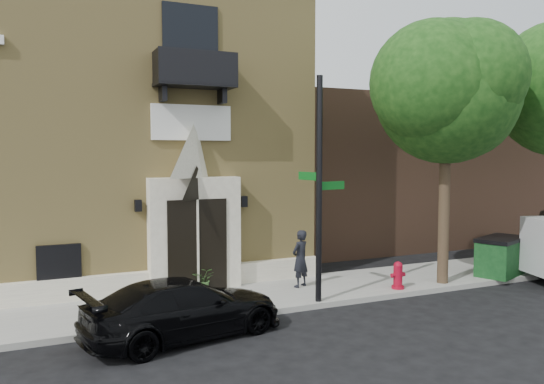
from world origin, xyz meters
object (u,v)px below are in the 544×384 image
(fire_hydrant, at_px, (398,275))
(dumpster, at_px, (501,256))
(pedestrian_far, at_px, (544,236))
(black_sedan, at_px, (184,308))
(street_sign, at_px, (319,189))
(pedestrian_near, at_px, (300,258))

(fire_hydrant, bearing_deg, dumpster, 1.33)
(pedestrian_far, bearing_deg, black_sedan, 103.78)
(street_sign, relative_size, fire_hydrant, 7.46)
(street_sign, relative_size, dumpster, 2.79)
(street_sign, bearing_deg, pedestrian_far, -3.39)
(fire_hydrant, distance_m, pedestrian_far, 7.21)
(black_sedan, distance_m, street_sign, 4.63)
(street_sign, height_order, dumpster, street_sign)
(black_sedan, xyz_separation_m, fire_hydrant, (6.53, 1.08, -0.11))
(black_sedan, distance_m, dumpster, 10.70)
(dumpster, height_order, pedestrian_near, pedestrian_near)
(dumpster, xyz_separation_m, pedestrian_far, (3.02, 0.89, 0.32))
(pedestrian_near, height_order, pedestrian_far, pedestrian_far)
(street_sign, height_order, pedestrian_near, street_sign)
(pedestrian_near, bearing_deg, fire_hydrant, 126.72)
(pedestrian_near, bearing_deg, street_sign, 56.24)
(pedestrian_near, bearing_deg, black_sedan, 5.52)
(dumpster, bearing_deg, pedestrian_near, 147.58)
(black_sedan, distance_m, fire_hydrant, 6.62)
(black_sedan, height_order, pedestrian_near, pedestrian_near)
(black_sedan, xyz_separation_m, pedestrian_far, (13.65, 2.07, 0.43))
(street_sign, distance_m, pedestrian_near, 2.62)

